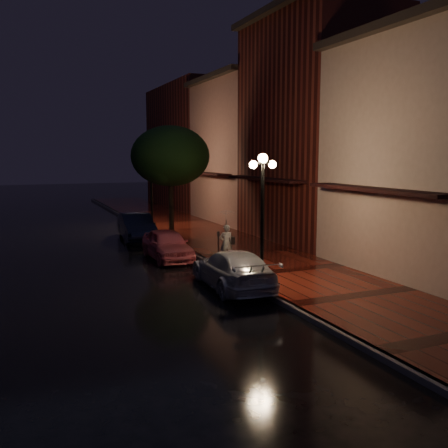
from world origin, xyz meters
name	(u,v)px	position (x,y,z in m)	size (l,w,h in m)	color
ground	(200,259)	(0.00, 0.00, 0.00)	(120.00, 120.00, 0.00)	black
sidewalk	(248,254)	(2.25, 0.00, 0.07)	(4.50, 60.00, 0.15)	#43110C
curb	(200,258)	(0.00, 0.00, 0.07)	(0.25, 60.00, 0.15)	#595451
storefront_near	(440,159)	(7.00, -6.00, 4.25)	(5.00, 8.00, 8.50)	gray
storefront_mid	(316,133)	(7.00, 2.00, 5.50)	(5.00, 8.00, 11.00)	#511914
storefront_far	(247,153)	(7.00, 10.00, 4.50)	(5.00, 8.00, 9.00)	#8C5951
storefront_extra	(195,148)	(7.00, 20.00, 5.00)	(5.00, 12.00, 10.00)	#511914
streetlamp_near	(262,210)	(0.35, -5.00, 2.60)	(0.96, 0.36, 4.31)	black
streetlamp_far	(152,186)	(0.35, 9.00, 2.60)	(0.96, 0.36, 4.31)	black
street_tree	(171,158)	(0.61, 5.99, 4.24)	(4.16, 4.16, 5.80)	black
pink_car	(167,244)	(-1.27, 0.53, 0.65)	(1.53, 3.80, 1.30)	#C9535F
navy_car	(136,227)	(-1.33, 5.90, 0.70)	(1.48, 4.24, 1.40)	black
silver_car	(233,269)	(-0.60, -4.74, 0.64)	(1.80, 4.42, 1.28)	#B3B4BB
woman_with_umbrella	(226,227)	(0.60, -1.43, 1.53)	(0.87, 0.89, 2.09)	silver
parking_meter	(218,243)	(0.41, -1.06, 0.87)	(0.13, 0.12, 1.18)	black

